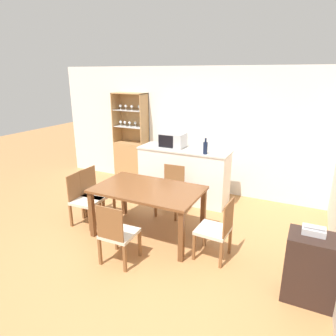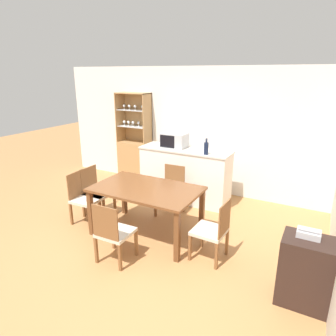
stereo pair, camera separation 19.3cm
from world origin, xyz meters
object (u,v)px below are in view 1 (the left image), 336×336
dining_chair_side_right_near (216,229)px  telephone (314,231)px  wine_bottle (205,148)px  dining_chair_head_near (117,234)px  dining_chair_head_far (171,191)px  microwave (173,140)px  display_cabinet (132,155)px  dining_chair_side_left_near (84,199)px  dining_table (148,194)px  dining_chair_side_left_far (96,193)px  side_cabinet (310,268)px

dining_chair_side_right_near → telephone: telephone is taller
wine_bottle → dining_chair_head_near: bearing=-101.8°
dining_chair_head_far → microwave: 1.07m
display_cabinet → telephone: bearing=-31.9°
wine_bottle → dining_chair_side_right_near: bearing=-64.6°
dining_chair_side_left_near → display_cabinet: bearing=-171.6°
dining_chair_head_near → telephone: telephone is taller
telephone → wine_bottle: bearing=137.1°
dining_chair_head_far → dining_table: bearing=87.3°
dining_chair_side_left_far → wine_bottle: bearing=127.0°
microwave → side_cabinet: bearing=-37.2°
dining_chair_head_far → side_cabinet: (2.29, -1.26, -0.04)m
microwave → dining_chair_side_left_far: bearing=-121.0°
dining_table → telephone: 2.30m
display_cabinet → dining_chair_head_near: bearing=-61.0°
dining_chair_side_left_near → wine_bottle: (1.57, 1.45, 0.73)m
side_cabinet → microwave: bearing=142.8°
microwave → telephone: size_ratio=2.04×
dining_table → dining_chair_head_near: size_ratio=1.86×
dining_chair_head_far → wine_bottle: size_ratio=2.97×
wine_bottle → telephone: size_ratio=1.23×
telephone → dining_chair_side_left_near: bearing=175.9°
display_cabinet → dining_chair_side_left_far: size_ratio=2.33×
wine_bottle → dining_chair_head_far: bearing=-132.7°
display_cabinet → microwave: 1.45m
display_cabinet → dining_chair_head_far: 1.95m
dining_chair_side_left_far → dining_chair_side_right_near: size_ratio=1.00×
dining_chair_side_right_near → dining_chair_head_far: bearing=52.2°
dining_chair_side_left_near → dining_chair_side_left_far: size_ratio=1.00×
dining_table → side_cabinet: (2.28, -0.45, -0.29)m
microwave → dining_chair_side_left_near: bearing=-116.3°
display_cabinet → side_cabinet: (3.84, -2.43, -0.22)m
microwave → telephone: (2.56, -1.91, -0.36)m
dining_chair_head_far → dining_chair_side_left_far: 1.31m
dining_chair_side_right_near → microwave: microwave is taller
display_cabinet → microwave: size_ratio=4.19×
dining_chair_head_far → microwave: bearing=-69.7°
dining_chair_head_near → microwave: bearing=95.8°
display_cabinet → dining_chair_head_near: display_cabinet is taller
dining_chair_head_far → telephone: size_ratio=3.66×
dining_table → telephone: telephone is taller
dining_chair_head_far → telephone: bearing=149.1°
dining_chair_head_near → wine_bottle: (0.44, 2.11, 0.73)m
microwave → side_cabinet: size_ratio=0.62×
dining_table → wine_bottle: 1.45m
wine_bottle → dining_table: bearing=-108.8°
dining_chair_side_left_far → side_cabinet: bearing=81.0°
dining_chair_side_left_near → telephone: (3.39, -0.24, 0.39)m
dining_chair_side_right_near → wine_bottle: bearing=28.0°
dining_chair_side_left_near → dining_chair_head_near: (1.13, -0.67, 0.00)m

